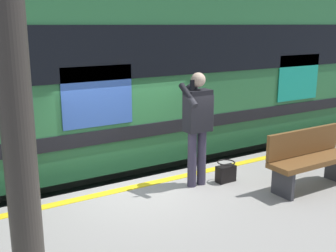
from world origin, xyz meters
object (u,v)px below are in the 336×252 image
(station_column, at_px, (14,85))
(bench, at_px, (309,157))
(train_carriage, at_px, (176,66))
(passenger, at_px, (197,120))
(handbag, at_px, (226,172))

(station_column, relative_size, bench, 2.62)
(bench, bearing_deg, train_carriage, -89.36)
(station_column, height_order, bench, station_column)
(train_carriage, height_order, station_column, station_column)
(train_carriage, distance_m, passenger, 3.13)
(passenger, bearing_deg, handbag, 164.24)
(bench, bearing_deg, station_column, 6.55)
(passenger, height_order, bench, passenger)
(train_carriage, height_order, handbag, train_carriage)
(train_carriage, distance_m, station_column, 6.03)
(passenger, relative_size, handbag, 5.29)
(passenger, relative_size, station_column, 0.45)
(passenger, bearing_deg, station_column, 26.89)
(handbag, distance_m, bench, 1.30)
(train_carriage, distance_m, handbag, 3.34)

